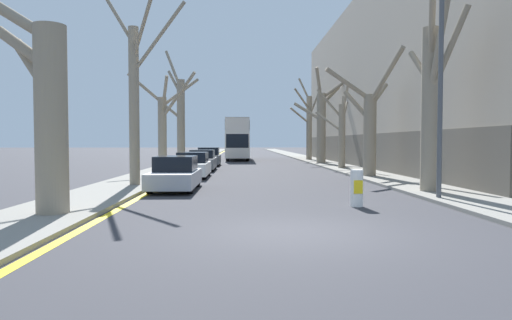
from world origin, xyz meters
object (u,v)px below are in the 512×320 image
(double_decker_bus, at_px, (238,137))
(parked_car_0, at_px, (176,174))
(street_tree_right_1, at_px, (369,126))
(parked_car_3, at_px, (209,157))
(street_tree_left_0, at_px, (48,109))
(traffic_bollard, at_px, (357,188))
(street_tree_right_0, at_px, (431,98))
(parked_car_1, at_px, (193,165))
(parked_car_2, at_px, (202,161))
(street_tree_left_3, at_px, (180,118))
(lamp_post, at_px, (438,66))
(street_tree_right_4, at_px, (309,124))
(street_tree_left_1, at_px, (135,94))
(street_tree_right_2, at_px, (341,130))
(street_tree_left_2, at_px, (164,125))
(street_tree_right_3, at_px, (321,123))

(double_decker_bus, xyz_separation_m, parked_car_0, (-2.29, -31.41, -1.82))
(street_tree_right_1, height_order, parked_car_3, street_tree_right_1)
(street_tree_right_1, xyz_separation_m, double_decker_bus, (-7.31, 25.51, -0.36))
(street_tree_left_0, relative_size, traffic_bollard, 5.08)
(street_tree_right_0, distance_m, double_decker_bus, 34.12)
(street_tree_right_1, relative_size, parked_car_1, 1.52)
(parked_car_2, bearing_deg, double_decker_bus, 83.03)
(street_tree_left_3, bearing_deg, lamp_post, -62.39)
(street_tree_right_1, xyz_separation_m, street_tree_right_4, (0.08, 22.87, 1.01))
(street_tree_left_1, relative_size, street_tree_right_2, 1.52)
(parked_car_2, bearing_deg, street_tree_left_2, -123.34)
(street_tree_right_1, height_order, street_tree_right_3, street_tree_right_3)
(street_tree_left_3, bearing_deg, traffic_bollard, -69.90)
(street_tree_left_1, relative_size, street_tree_right_1, 1.40)
(street_tree_right_0, bearing_deg, parked_car_2, 123.61)
(parked_car_0, relative_size, parked_car_3, 1.08)
(street_tree_right_4, xyz_separation_m, parked_car_2, (-9.68, -16.07, -3.17))
(street_tree_left_1, distance_m, street_tree_right_1, 12.48)
(street_tree_right_0, height_order, parked_car_3, street_tree_right_0)
(double_decker_bus, bearing_deg, street_tree_left_1, -97.80)
(street_tree_left_1, bearing_deg, street_tree_right_0, -14.45)
(lamp_post, distance_m, traffic_bollard, 5.00)
(lamp_post, bearing_deg, traffic_bollard, -157.66)
(street_tree_left_0, distance_m, double_decker_bus, 38.34)
(parked_car_3, bearing_deg, street_tree_right_0, -64.98)
(street_tree_right_0, relative_size, parked_car_3, 1.99)
(street_tree_right_4, xyz_separation_m, traffic_bollard, (-3.52, -33.75, -3.28))
(street_tree_right_1, relative_size, street_tree_right_4, 0.76)
(parked_car_0, bearing_deg, parked_car_3, 90.00)
(parked_car_2, bearing_deg, lamp_post, -61.09)
(parked_car_1, distance_m, parked_car_2, 6.20)
(street_tree_right_2, distance_m, traffic_bollard, 19.09)
(street_tree_right_4, xyz_separation_m, lamp_post, (-0.58, -32.54, 0.58))
(double_decker_bus, height_order, lamp_post, lamp_post)
(street_tree_right_2, distance_m, street_tree_right_4, 15.18)
(street_tree_left_2, bearing_deg, parked_car_3, 77.49)
(lamp_post, bearing_deg, street_tree_right_3, 88.76)
(street_tree_left_3, relative_size, traffic_bollard, 8.45)
(street_tree_left_2, height_order, double_decker_bus, street_tree_left_2)
(street_tree_right_0, xyz_separation_m, lamp_post, (-0.59, -1.89, 0.85))
(street_tree_left_0, relative_size, street_tree_left_3, 0.60)
(street_tree_right_0, height_order, street_tree_right_3, street_tree_right_3)
(parked_car_0, bearing_deg, street_tree_right_1, 31.57)
(street_tree_left_3, height_order, traffic_bollard, street_tree_left_3)
(street_tree_left_3, distance_m, street_tree_right_1, 16.80)
(double_decker_bus, height_order, parked_car_2, double_decker_bus)
(parked_car_0, xyz_separation_m, parked_car_2, (0.00, 12.70, 0.02))
(street_tree_right_1, height_order, parked_car_2, street_tree_right_1)
(street_tree_right_3, height_order, double_decker_bus, street_tree_right_3)
(parked_car_3, xyz_separation_m, traffic_bollard, (6.15, -23.86, -0.14))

